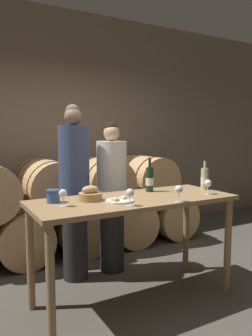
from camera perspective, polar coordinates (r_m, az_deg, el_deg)
name	(u,v)px	position (r m, az deg, el deg)	size (l,w,h in m)	color
ground_plane	(134,300)	(3.19, 1.36, -21.99)	(10.00, 10.00, 0.00)	#4C473F
stone_wall_back	(58,126)	(4.77, -11.73, 7.17)	(10.00, 0.12, 3.20)	#7F705B
barrel_stack	(74,206)	(4.30, -8.99, -6.64)	(3.41, 0.97, 1.19)	tan
tasting_table	(134,212)	(2.90, 1.40, -7.63)	(1.80, 0.72, 0.94)	#99754C
person_left	(74,191)	(3.36, -8.98, -3.95)	(0.31, 0.31, 1.79)	#232326
person_right	(112,196)	(3.54, -2.48, -4.95)	(0.32, 0.32, 1.62)	#232326
wine_bottle_red	(150,179)	(3.17, 4.13, -2.00)	(0.08, 0.08, 0.33)	#193819
wine_bottle_white	(205,179)	(3.38, 13.53, -1.79)	(0.08, 0.08, 0.31)	#ADBC7F
blue_crock	(53,196)	(2.74, -12.56, -4.70)	(0.11, 0.11, 0.11)	#335693
bread_basket	(90,195)	(2.77, -6.22, -4.65)	(0.20, 0.20, 0.13)	#A87F4C
cheese_plate	(120,200)	(2.72, -1.13, -5.68)	(0.23, 0.23, 0.04)	white
wine_glass_far_left	(63,194)	(2.57, -10.92, -4.46)	(0.07, 0.07, 0.14)	white
wine_glass_left	(130,194)	(2.54, 0.68, -4.47)	(0.07, 0.07, 0.14)	white
wine_glass_center	(179,190)	(2.73, 9.17, -3.80)	(0.07, 0.07, 0.14)	white
wine_glass_right	(208,184)	(3.12, 14.10, -2.66)	(0.07, 0.07, 0.14)	white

